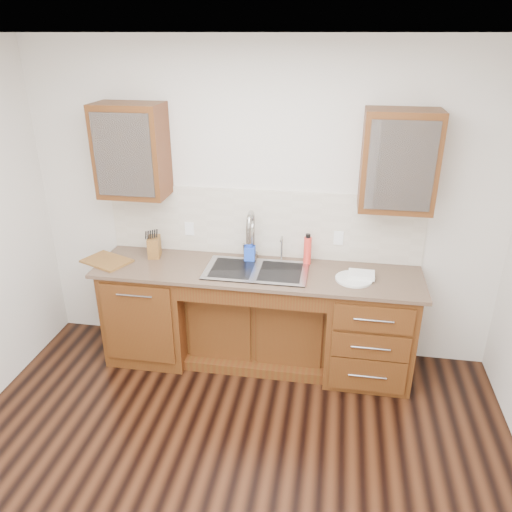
% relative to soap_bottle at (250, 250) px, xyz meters
% --- Properties ---
extents(ground, '(4.00, 3.50, 0.10)m').
position_rel_soap_bottle_xyz_m(ground, '(0.09, -1.61, -1.06)').
color(ground, '#35190C').
extents(ceiling, '(4.00, 3.50, 0.10)m').
position_rel_soap_bottle_xyz_m(ceiling, '(0.09, -1.61, 1.74)').
color(ceiling, white).
rests_on(ceiling, wall_back).
extents(wall_back, '(4.00, 0.10, 2.70)m').
position_rel_soap_bottle_xyz_m(wall_back, '(0.09, 0.19, 0.34)').
color(wall_back, silver).
rests_on(wall_back, ground).
extents(base_cabinet_left, '(0.70, 0.62, 0.88)m').
position_rel_soap_bottle_xyz_m(base_cabinet_left, '(-0.86, -0.17, -0.57)').
color(base_cabinet_left, '#593014').
rests_on(base_cabinet_left, ground).
extents(base_cabinet_center, '(1.20, 0.44, 0.70)m').
position_rel_soap_bottle_xyz_m(base_cabinet_center, '(0.09, -0.08, -0.66)').
color(base_cabinet_center, '#593014').
rests_on(base_cabinet_center, ground).
extents(base_cabinet_right, '(0.70, 0.62, 0.88)m').
position_rel_soap_bottle_xyz_m(base_cabinet_right, '(1.04, -0.17, -0.57)').
color(base_cabinet_right, '#593014').
rests_on(base_cabinet_right, ground).
extents(countertop, '(2.70, 0.65, 0.03)m').
position_rel_soap_bottle_xyz_m(countertop, '(0.09, -0.18, -0.11)').
color(countertop, '#84705B').
rests_on(countertop, base_cabinet_left).
extents(backsplash, '(2.70, 0.02, 0.59)m').
position_rel_soap_bottle_xyz_m(backsplash, '(0.09, 0.13, 0.20)').
color(backsplash, beige).
rests_on(backsplash, wall_back).
extents(sink, '(0.84, 0.46, 0.19)m').
position_rel_soap_bottle_xyz_m(sink, '(0.09, -0.20, -0.18)').
color(sink, '#9E9EA5').
rests_on(sink, countertop).
extents(faucet, '(0.04, 0.04, 0.40)m').
position_rel_soap_bottle_xyz_m(faucet, '(0.02, 0.03, 0.10)').
color(faucet, '#999993').
rests_on(faucet, countertop).
extents(filter_tap, '(0.02, 0.02, 0.24)m').
position_rel_soap_bottle_xyz_m(filter_tap, '(0.27, 0.04, 0.02)').
color(filter_tap, '#999993').
rests_on(filter_tap, countertop).
extents(upper_cabinet_left, '(0.55, 0.34, 0.75)m').
position_rel_soap_bottle_xyz_m(upper_cabinet_left, '(-0.96, -0.03, 0.82)').
color(upper_cabinet_left, '#593014').
rests_on(upper_cabinet_left, wall_back).
extents(upper_cabinet_right, '(0.55, 0.34, 0.75)m').
position_rel_soap_bottle_xyz_m(upper_cabinet_right, '(1.14, -0.03, 0.82)').
color(upper_cabinet_right, '#593014').
rests_on(upper_cabinet_right, wall_back).
extents(outlet_left, '(0.08, 0.01, 0.12)m').
position_rel_soap_bottle_xyz_m(outlet_left, '(-0.56, 0.12, 0.11)').
color(outlet_left, white).
rests_on(outlet_left, backsplash).
extents(outlet_right, '(0.08, 0.01, 0.12)m').
position_rel_soap_bottle_xyz_m(outlet_right, '(0.74, 0.12, 0.11)').
color(outlet_right, white).
rests_on(outlet_right, backsplash).
extents(soap_bottle, '(0.09, 0.09, 0.20)m').
position_rel_soap_bottle_xyz_m(soap_bottle, '(0.00, 0.00, 0.00)').
color(soap_bottle, blue).
rests_on(soap_bottle, countertop).
extents(water_bottle, '(0.09, 0.09, 0.24)m').
position_rel_soap_bottle_xyz_m(water_bottle, '(0.49, 0.02, 0.02)').
color(water_bottle, '#EF372D').
rests_on(water_bottle, countertop).
extents(plate, '(0.34, 0.34, 0.02)m').
position_rel_soap_bottle_xyz_m(plate, '(0.88, -0.23, -0.09)').
color(plate, silver).
rests_on(plate, countertop).
extents(dish_towel, '(0.21, 0.16, 0.03)m').
position_rel_soap_bottle_xyz_m(dish_towel, '(0.94, -0.19, -0.07)').
color(dish_towel, white).
rests_on(dish_towel, plate).
extents(knife_block, '(0.13, 0.18, 0.18)m').
position_rel_soap_bottle_xyz_m(knife_block, '(-0.84, -0.05, -0.01)').
color(knife_block, '#A5774F').
rests_on(knife_block, countertop).
extents(cutting_board, '(0.46, 0.40, 0.02)m').
position_rel_soap_bottle_xyz_m(cutting_board, '(-1.20, -0.23, -0.09)').
color(cutting_board, olive).
rests_on(cutting_board, countertop).
extents(cup_left_a, '(0.14, 0.14, 0.09)m').
position_rel_soap_bottle_xyz_m(cup_left_a, '(-1.01, -0.03, 0.76)').
color(cup_left_a, white).
rests_on(cup_left_a, upper_cabinet_left).
extents(cup_left_b, '(0.12, 0.12, 0.10)m').
position_rel_soap_bottle_xyz_m(cup_left_b, '(-0.82, -0.03, 0.77)').
color(cup_left_b, white).
rests_on(cup_left_b, upper_cabinet_left).
extents(cup_right_a, '(0.13, 0.13, 0.09)m').
position_rel_soap_bottle_xyz_m(cup_right_a, '(1.00, -0.03, 0.76)').
color(cup_right_a, white).
rests_on(cup_right_a, upper_cabinet_right).
extents(cup_right_b, '(0.09, 0.09, 0.08)m').
position_rel_soap_bottle_xyz_m(cup_right_b, '(1.25, -0.03, 0.76)').
color(cup_right_b, white).
rests_on(cup_right_b, upper_cabinet_right).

